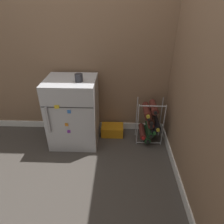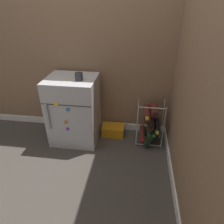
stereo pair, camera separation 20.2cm
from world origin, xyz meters
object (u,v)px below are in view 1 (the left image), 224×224
at_px(mini_fridge, 73,112).
at_px(wine_rack, 149,121).
at_px(soda_box, 112,130).
at_px(fridge_top_cup, 79,78).

xyz_separation_m(mini_fridge, wine_rack, (0.91, 0.03, -0.13)).
xyz_separation_m(wine_rack, soda_box, (-0.45, 0.10, -0.21)).
distance_m(wine_rack, soda_box, 0.51).
relative_size(mini_fridge, fridge_top_cup, 9.93).
relative_size(soda_box, fridge_top_cup, 3.43).
height_order(wine_rack, fridge_top_cup, fridge_top_cup).
xyz_separation_m(mini_fridge, fridge_top_cup, (0.11, -0.05, 0.45)).
relative_size(mini_fridge, soda_box, 2.89).
bearing_deg(mini_fridge, wine_rack, 2.05).
bearing_deg(wine_rack, soda_box, 167.48).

